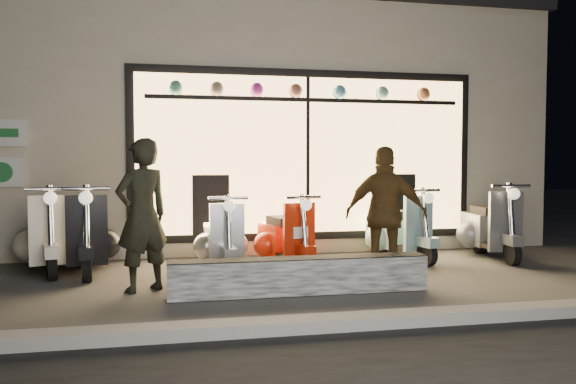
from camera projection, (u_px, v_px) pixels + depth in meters
name	position (u px, v px, depth m)	size (l,w,h in m)	color
ground	(280.00, 282.00, 6.74)	(40.00, 40.00, 0.00)	#383533
kerb	(323.00, 324.00, 4.78)	(40.00, 0.25, 0.12)	slate
shop_building	(235.00, 130.00, 11.51)	(10.20, 6.23, 4.20)	beige
graffiti_barrier	(300.00, 276.00, 6.12)	(2.84, 0.28, 0.40)	black
scooter_silver	(222.00, 240.00, 7.57)	(0.46, 1.36, 0.97)	black
scooter_red	(283.00, 238.00, 7.76)	(0.63, 1.36, 0.97)	black
scooter_black	(88.00, 237.00, 7.46)	(0.61, 1.54, 1.09)	black
scooter_cream	(47.00, 237.00, 7.48)	(0.75, 1.53, 1.09)	black
scooter_blue	(396.00, 231.00, 8.41)	(0.67, 1.44, 1.02)	black
scooter_grey	(488.00, 228.00, 8.58)	(0.59, 1.52, 1.08)	black
man	(142.00, 215.00, 6.22)	(0.62, 0.41, 1.70)	black
woman	(386.00, 214.00, 6.70)	(0.96, 0.40, 1.63)	#543A1A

